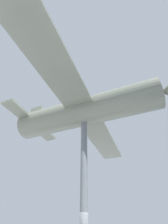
# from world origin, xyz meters

# --- Properties ---
(support_pylon_central) EXTENTS (0.41, 0.41, 7.68)m
(support_pylon_central) POSITION_xyz_m (0.00, 0.00, 3.84)
(support_pylon_central) COLOR slate
(support_pylon_central) RESTS_ON ground_plane
(suspended_airplane) EXTENTS (18.67, 12.21, 2.96)m
(suspended_airplane) POSITION_xyz_m (0.00, 0.30, 8.74)
(suspended_airplane) COLOR slate
(suspended_airplane) RESTS_ON support_pylon_central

